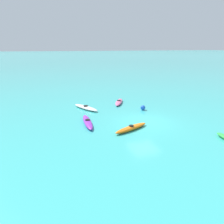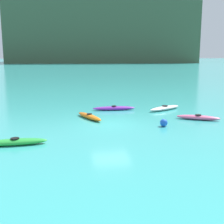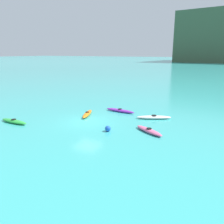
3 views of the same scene
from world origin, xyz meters
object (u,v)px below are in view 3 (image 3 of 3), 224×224
kayak_white (154,117)px  buoy_blue (108,129)px  kayak_orange (87,114)px  kayak_green (14,121)px  kayak_pink (149,131)px  kayak_purple (120,110)px

kayak_white → buoy_blue: 5.76m
kayak_orange → buoy_blue: size_ratio=6.58×
kayak_green → kayak_white: same height
kayak_green → kayak_orange: (4.49, 5.40, -0.00)m
kayak_orange → kayak_pink: (7.38, -1.92, 0.00)m
kayak_pink → kayak_white: size_ratio=0.87×
kayak_orange → kayak_white: bearing=17.5°
kayak_orange → kayak_pink: 7.62m
kayak_purple → buoy_blue: (1.88, -6.09, 0.08)m
kayak_white → buoy_blue: (-2.22, -5.31, 0.08)m
kayak_purple → kayak_white: 4.17m
buoy_blue → kayak_white: bearing=67.4°
kayak_pink → kayak_orange: bearing=165.4°
kayak_purple → kayak_white: same height
kayak_pink → buoy_blue: bearing=-156.4°
kayak_white → buoy_blue: buoy_blue is taller
buoy_blue → kayak_purple: bearing=107.2°
kayak_green → kayak_orange: same height
kayak_green → buoy_blue: size_ratio=6.55×
kayak_pink → buoy_blue: 3.38m
buoy_blue → kayak_pink: bearing=23.6°
kayak_green → kayak_pink: 12.37m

